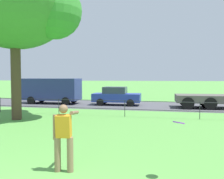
{
  "coord_description": "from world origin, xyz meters",
  "views": [
    {
      "loc": [
        2.28,
        -3.2,
        2.35
      ],
      "look_at": [
        0.15,
        6.48,
        1.84
      ],
      "focal_mm": 38.18,
      "sensor_mm": 36.0,
      "label": 1
    }
  ],
  "objects_px": {
    "tree_large_lawn": "(16,0)",
    "person_thrower": "(64,135)",
    "panel_van_far_right": "(52,89)",
    "frisbee": "(179,123)",
    "car_blue_far_left": "(116,96)"
  },
  "relations": [
    {
      "from": "frisbee",
      "to": "car_blue_far_left",
      "type": "bearing_deg",
      "value": 106.92
    },
    {
      "from": "person_thrower",
      "to": "frisbee",
      "type": "relative_size",
      "value": 4.44
    },
    {
      "from": "tree_large_lawn",
      "to": "person_thrower",
      "type": "distance_m",
      "value": 9.98
    },
    {
      "from": "person_thrower",
      "to": "panel_van_far_right",
      "type": "distance_m",
      "value": 15.95
    },
    {
      "from": "tree_large_lawn",
      "to": "frisbee",
      "type": "bearing_deg",
      "value": -36.56
    },
    {
      "from": "tree_large_lawn",
      "to": "frisbee",
      "type": "relative_size",
      "value": 24.49
    },
    {
      "from": "person_thrower",
      "to": "panel_van_far_right",
      "type": "height_order",
      "value": "panel_van_far_right"
    },
    {
      "from": "person_thrower",
      "to": "frisbee",
      "type": "height_order",
      "value": "person_thrower"
    },
    {
      "from": "tree_large_lawn",
      "to": "car_blue_far_left",
      "type": "bearing_deg",
      "value": 63.94
    },
    {
      "from": "person_thrower",
      "to": "panel_van_far_right",
      "type": "xyz_separation_m",
      "value": [
        -7.38,
        14.14,
        0.36
      ]
    },
    {
      "from": "person_thrower",
      "to": "panel_van_far_right",
      "type": "relative_size",
      "value": 0.34
    },
    {
      "from": "tree_large_lawn",
      "to": "person_thrower",
      "type": "height_order",
      "value": "tree_large_lawn"
    },
    {
      "from": "frisbee",
      "to": "panel_van_far_right",
      "type": "relative_size",
      "value": 0.08
    },
    {
      "from": "tree_large_lawn",
      "to": "car_blue_far_left",
      "type": "height_order",
      "value": "tree_large_lawn"
    },
    {
      "from": "tree_large_lawn",
      "to": "panel_van_far_right",
      "type": "relative_size",
      "value": 1.85
    }
  ]
}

